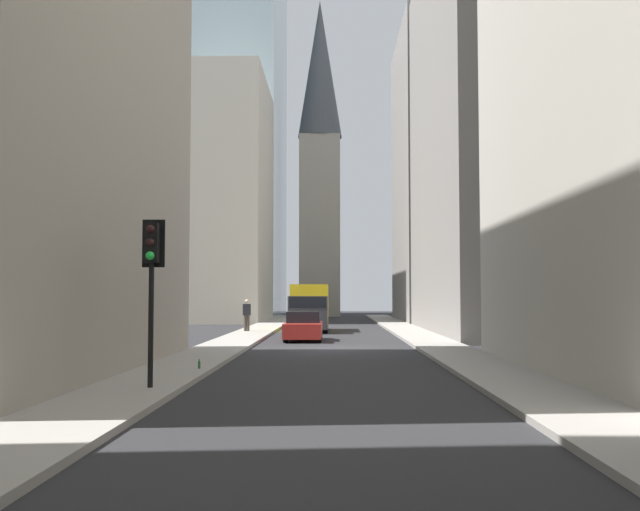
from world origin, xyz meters
name	(u,v)px	position (x,y,z in m)	size (l,w,h in m)	color
ground_plane	(332,349)	(0.00, 0.00, 0.00)	(135.00, 135.00, 0.00)	#262628
sidewalk_right	(223,347)	(0.00, 4.50, 0.07)	(90.00, 2.20, 0.14)	gray
sidewalk_left	(442,347)	(0.00, -4.50, 0.07)	(90.00, 2.20, 0.14)	gray
building_left_far	(459,177)	(30.30, -10.60, 12.09)	(15.11, 10.00, 24.19)	gray
building_left_midfar	(515,133)	(11.63, -10.60, 11.59)	(19.68, 10.00, 23.17)	gray
building_right_far	(208,201)	(30.57, 10.60, 10.20)	(13.46, 10.00, 20.41)	beige
church_spire	(320,149)	(44.81, 1.33, 17.51)	(4.60, 4.60, 33.44)	#A8A091
delivery_truck	(309,307)	(13.94, 1.40, 1.46)	(6.46, 2.25, 2.84)	yellow
sedan_red	(303,327)	(5.18, 1.40, 0.66)	(4.30, 1.78, 1.42)	maroon
traffic_light_foreground	(152,263)	(-13.52, 4.09, 2.94)	(0.43, 0.52, 3.81)	black
pedestrian	(247,314)	(11.61, 4.94, 1.13)	(0.26, 0.44, 1.81)	#473D33
discarded_bottle	(199,365)	(-9.37, 3.75, 0.25)	(0.07, 0.07, 0.27)	#236033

